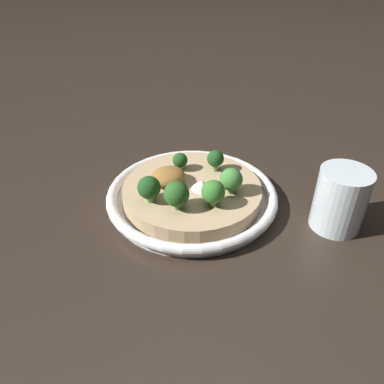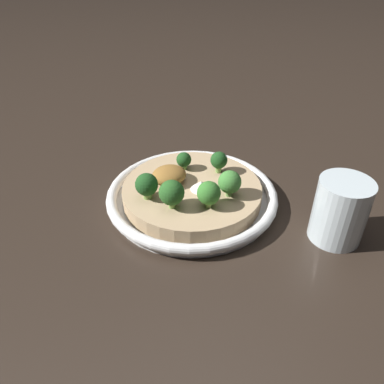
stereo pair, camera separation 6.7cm
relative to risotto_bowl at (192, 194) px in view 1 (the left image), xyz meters
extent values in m
plane|color=#2D231C|center=(0.00, 0.00, -0.02)|extent=(6.00, 6.00, 0.00)
cylinder|color=white|center=(0.00, 0.00, -0.01)|extent=(0.29, 0.29, 0.01)
torus|color=white|center=(0.00, 0.00, 0.00)|extent=(0.31, 0.31, 0.02)
cylinder|color=tan|center=(0.00, 0.00, 0.01)|extent=(0.25, 0.25, 0.03)
cone|color=white|center=(-0.01, 0.02, 0.03)|extent=(0.04, 0.04, 0.02)
ellipsoid|color=olive|center=(0.03, -0.03, 0.03)|extent=(0.06, 0.06, 0.03)
cylinder|color=#759E4C|center=(-0.07, -0.01, 0.03)|extent=(0.01, 0.01, 0.02)
sphere|color=#1E4C1E|center=(-0.07, -0.01, 0.04)|extent=(0.03, 0.03, 0.03)
cylinder|color=#759E4C|center=(0.06, 0.04, 0.03)|extent=(0.02, 0.02, 0.02)
sphere|color=#285B23|center=(0.06, 0.04, 0.05)|extent=(0.04, 0.04, 0.04)
cylinder|color=#668E47|center=(-0.04, 0.06, 0.03)|extent=(0.02, 0.02, 0.02)
sphere|color=#428438|center=(-0.04, 0.06, 0.05)|extent=(0.04, 0.04, 0.04)
cylinder|color=#759E4C|center=(0.08, -0.01, 0.03)|extent=(0.02, 0.02, 0.02)
sphere|color=#1E4C1E|center=(0.08, -0.01, 0.05)|extent=(0.04, 0.04, 0.04)
cylinder|color=#84A856|center=(0.01, 0.07, 0.03)|extent=(0.01, 0.01, 0.02)
sphere|color=#387A2D|center=(0.01, 0.07, 0.05)|extent=(0.04, 0.04, 0.04)
cylinder|color=#759E4C|center=(-0.02, -0.06, 0.03)|extent=(0.01, 0.01, 0.01)
sphere|color=#1E4C1E|center=(-0.02, -0.06, 0.04)|extent=(0.03, 0.03, 0.03)
cylinder|color=silver|center=(-0.14, 0.20, 0.03)|extent=(0.08, 0.08, 0.10)
camera|label=1|loc=(0.35, 0.42, 0.39)|focal=35.00mm
camera|label=2|loc=(0.29, 0.46, 0.39)|focal=35.00mm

